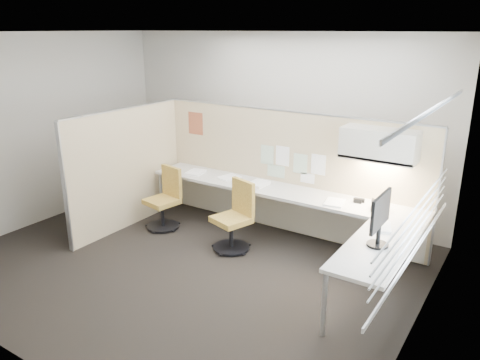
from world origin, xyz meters
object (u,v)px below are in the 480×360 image
Objects in this scene: chair_right at (235,218)px; monitor at (380,217)px; desk at (294,206)px; phone at (379,206)px; chair_left at (165,200)px.

monitor reaches higher than chair_right.
desk is 15.56× the size of phone.
desk is at bearing 22.96° from chair_left.
chair_right is at bearing 8.80° from chair_left.
chair_left is at bearing -163.98° from chair_right.
phone is (1.08, 0.13, 0.18)m from desk.
chair_left is 3.36m from monitor.
desk is 1.68m from monitor.
chair_left reaches higher than phone.
monitor reaches higher than desk.
desk is 1.96m from chair_left.
chair_right is (-0.64, -0.46, -0.17)m from desk.
desk is at bearing 53.35° from chair_right.
chair_right reaches higher than chair_left.
chair_right is at bearing -144.27° from desk.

